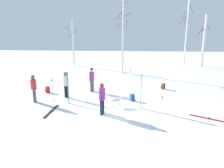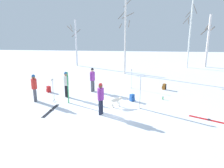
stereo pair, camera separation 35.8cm
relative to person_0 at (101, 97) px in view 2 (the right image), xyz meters
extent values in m
plane|color=white|center=(0.54, 1.00, -0.98)|extent=(60.00, 60.00, 0.00)
cylinder|color=#1E2338|center=(0.03, 0.09, -0.57)|extent=(0.16, 0.16, 0.82)
cylinder|color=#1E2338|center=(-0.03, -0.09, -0.57)|extent=(0.16, 0.16, 0.82)
cylinder|color=purple|center=(0.00, 0.00, 0.15)|extent=(0.34, 0.34, 0.62)
sphere|color=brown|center=(0.00, 0.00, 0.57)|extent=(0.22, 0.22, 0.22)
sphere|color=#B22626|center=(0.00, 0.00, 0.63)|extent=(0.21, 0.21, 0.21)
cylinder|color=purple|center=(0.07, 0.20, 0.13)|extent=(0.10, 0.10, 0.56)
cylinder|color=purple|center=(-0.07, -0.20, 0.13)|extent=(0.10, 0.10, 0.56)
cylinder|color=#4C4C56|center=(-1.22, 3.96, -0.57)|extent=(0.16, 0.16, 0.82)
cylinder|color=#4C4C56|center=(-1.13, 4.12, -0.57)|extent=(0.16, 0.16, 0.82)
cylinder|color=purple|center=(-1.18, 4.04, 0.15)|extent=(0.34, 0.34, 0.62)
sphere|color=beige|center=(-1.18, 4.04, 0.57)|extent=(0.22, 0.22, 0.22)
sphere|color=black|center=(-1.18, 4.04, 0.63)|extent=(0.21, 0.21, 0.21)
cylinder|color=purple|center=(-1.27, 3.86, 0.13)|extent=(0.10, 0.10, 0.56)
cylinder|color=purple|center=(-1.08, 4.23, 0.13)|extent=(0.10, 0.10, 0.56)
cylinder|color=#4C4C56|center=(-4.38, 1.71, -0.57)|extent=(0.16, 0.16, 0.82)
cylinder|color=#4C4C56|center=(-4.33, 1.54, -0.57)|extent=(0.16, 0.16, 0.82)
cylinder|color=red|center=(-4.36, 1.63, 0.15)|extent=(0.34, 0.34, 0.62)
sphere|color=brown|center=(-4.36, 1.63, 0.57)|extent=(0.22, 0.22, 0.22)
sphere|color=#265999|center=(-4.36, 1.63, 0.63)|extent=(0.21, 0.21, 0.21)
cylinder|color=red|center=(-4.41, 1.83, 0.13)|extent=(0.10, 0.10, 0.56)
cylinder|color=red|center=(-4.31, 1.42, 0.13)|extent=(0.10, 0.10, 0.56)
cylinder|color=black|center=(-2.58, 2.53, -0.57)|extent=(0.16, 0.16, 0.82)
cylinder|color=black|center=(-2.71, 2.66, -0.57)|extent=(0.16, 0.16, 0.82)
cylinder|color=silver|center=(-2.64, 2.60, 0.15)|extent=(0.34, 0.34, 0.62)
sphere|color=#997051|center=(-2.64, 2.60, 0.57)|extent=(0.22, 0.22, 0.22)
sphere|color=#265999|center=(-2.64, 2.60, 0.63)|extent=(0.21, 0.21, 0.21)
cylinder|color=silver|center=(-2.49, 2.45, 0.13)|extent=(0.10, 0.10, 0.56)
cylinder|color=silver|center=(-2.79, 2.74, 0.13)|extent=(0.10, 0.10, 0.56)
ellipsoid|color=beige|center=(0.69, 1.14, -0.57)|extent=(0.62, 0.51, 0.26)
sphere|color=beige|center=(0.97, 1.32, -0.51)|extent=(0.18, 0.18, 0.18)
ellipsoid|color=beige|center=(1.03, 1.35, -0.53)|extent=(0.12, 0.10, 0.06)
cylinder|color=beige|center=(0.40, 0.95, -0.49)|extent=(0.18, 0.13, 0.17)
cylinder|color=beige|center=(0.81, 1.31, -0.84)|extent=(0.07, 0.07, 0.28)
cylinder|color=beige|center=(0.90, 1.18, -0.84)|extent=(0.07, 0.07, 0.28)
cylinder|color=beige|center=(0.48, 1.10, -0.84)|extent=(0.07, 0.07, 0.28)
cylinder|color=beige|center=(0.57, 0.97, -0.84)|extent=(0.07, 0.07, 0.28)
cube|color=green|center=(-2.21, 1.52, -0.06)|extent=(0.03, 0.11, 1.84)
cube|color=green|center=(-2.21, 1.52, 0.90)|extent=(0.02, 0.06, 0.10)
cube|color=green|center=(-2.21, 1.58, -0.06)|extent=(0.03, 0.11, 1.84)
cube|color=green|center=(-2.21, 1.58, 0.90)|extent=(0.02, 0.06, 0.10)
cube|color=black|center=(2.08, 1.01, -0.06)|extent=(0.02, 0.17, 1.84)
cube|color=black|center=(2.08, 1.01, 0.90)|extent=(0.02, 0.06, 0.10)
cube|color=black|center=(2.08, 0.95, -0.06)|extent=(0.02, 0.17, 1.84)
cube|color=black|center=(2.08, 0.95, 0.90)|extent=(0.02, 0.06, 0.10)
cube|color=red|center=(5.39, -0.27, -0.97)|extent=(1.63, 0.94, 0.02)
cube|color=#333338|center=(5.44, -0.30, -0.95)|extent=(0.14, 0.11, 0.03)
cube|color=red|center=(5.44, -0.19, -0.97)|extent=(1.63, 0.94, 0.02)
cube|color=#333338|center=(5.49, -0.21, -0.95)|extent=(0.14, 0.11, 0.03)
cube|color=black|center=(-2.78, 0.21, -0.97)|extent=(0.20, 1.95, 0.02)
cube|color=#333338|center=(-2.78, 0.26, -0.95)|extent=(0.07, 0.12, 0.03)
cube|color=black|center=(-2.88, 0.22, -0.97)|extent=(0.20, 1.95, 0.02)
cube|color=#333338|center=(-2.88, 0.27, -0.95)|extent=(0.07, 0.12, 0.03)
cylinder|color=#B2B2BC|center=(1.58, 5.11, -0.29)|extent=(0.02, 0.10, 1.37)
cylinder|color=black|center=(1.58, 5.11, 0.44)|extent=(0.04, 0.04, 0.10)
cylinder|color=black|center=(1.58, 5.11, -0.91)|extent=(0.07, 0.07, 0.01)
cylinder|color=#B2B2BC|center=(1.58, 4.96, -0.29)|extent=(0.02, 0.10, 1.37)
cylinder|color=black|center=(1.58, 4.96, 0.44)|extent=(0.04, 0.04, 0.10)
cylinder|color=black|center=(1.58, 4.96, -0.91)|extent=(0.07, 0.07, 0.01)
cylinder|color=#B2B2BC|center=(-3.20, 1.78, -0.31)|extent=(0.02, 0.10, 1.34)
cylinder|color=black|center=(-3.20, 1.78, 0.41)|extent=(0.04, 0.04, 0.10)
cylinder|color=black|center=(-3.20, 1.78, -0.91)|extent=(0.07, 0.07, 0.01)
cylinder|color=#B2B2BC|center=(-3.20, 1.61, -0.31)|extent=(0.02, 0.10, 1.34)
cylinder|color=black|center=(-3.20, 1.61, 0.41)|extent=(0.04, 0.04, 0.10)
cylinder|color=black|center=(-3.20, 1.61, -0.91)|extent=(0.07, 0.07, 0.01)
cube|color=#1E4C99|center=(1.65, 2.22, -0.76)|extent=(0.33, 0.32, 0.44)
cube|color=#1E4C99|center=(1.73, 2.13, -0.83)|extent=(0.18, 0.18, 0.20)
cube|color=black|center=(1.51, 2.26, -0.76)|extent=(0.04, 0.04, 0.37)
cube|color=black|center=(1.62, 2.36, -0.76)|extent=(0.04, 0.04, 0.37)
cube|color=#99591E|center=(4.03, 4.99, -0.76)|extent=(0.30, 0.32, 0.44)
cube|color=#99591E|center=(3.91, 5.05, -0.83)|extent=(0.14, 0.20, 0.20)
cube|color=black|center=(4.16, 5.00, -0.76)|extent=(0.04, 0.04, 0.37)
cube|color=black|center=(4.10, 4.87, -0.76)|extent=(0.04, 0.04, 0.37)
cube|color=red|center=(-4.26, 3.58, -0.76)|extent=(0.33, 0.32, 0.44)
cube|color=red|center=(-4.34, 3.48, -0.83)|extent=(0.19, 0.17, 0.20)
cube|color=black|center=(-4.25, 3.72, -0.76)|extent=(0.04, 0.04, 0.37)
cube|color=black|center=(-4.14, 3.63, -0.76)|extent=(0.04, 0.04, 0.37)
cylinder|color=green|center=(3.61, 2.68, -0.89)|extent=(0.07, 0.07, 0.19)
cylinder|color=black|center=(3.61, 2.68, -0.78)|extent=(0.05, 0.05, 0.02)
cylinder|color=silver|center=(-4.98, 14.38, 1.70)|extent=(0.19, 0.19, 5.36)
cylinder|color=brown|center=(-5.08, 14.89, 2.83)|extent=(1.08, 0.28, 0.92)
cylinder|color=brown|center=(-5.51, 13.90, 3.35)|extent=(1.02, 1.14, 0.67)
cylinder|color=brown|center=(-5.44, 14.14, 3.59)|extent=(0.56, 0.98, 0.51)
cylinder|color=silver|center=(0.91, 10.35, 2.70)|extent=(0.16, 0.16, 7.37)
cylinder|color=brown|center=(1.24, 10.40, 3.82)|extent=(0.17, 0.72, 0.64)
cylinder|color=brown|center=(0.55, 10.66, 4.64)|extent=(0.68, 0.78, 0.80)
cylinder|color=brown|center=(0.44, 10.43, 3.64)|extent=(0.21, 0.96, 0.45)
cylinder|color=brown|center=(1.11, 10.93, 4.58)|extent=(1.19, 0.46, 0.57)
cylinder|color=brown|center=(1.13, 10.79, 5.76)|extent=(0.94, 0.51, 0.84)
cylinder|color=white|center=(7.96, 14.38, 2.89)|extent=(0.16, 0.16, 7.75)
cylinder|color=brown|center=(7.63, 14.70, 4.89)|extent=(0.69, 0.71, 0.65)
cylinder|color=brown|center=(7.65, 14.88, 4.40)|extent=(1.05, 0.69, 1.08)
cylinder|color=brown|center=(8.19, 14.11, 5.38)|extent=(0.62, 0.54, 0.93)
cylinder|color=brown|center=(7.67, 14.41, 4.20)|extent=(0.12, 0.62, 0.75)
cylinder|color=silver|center=(10.17, 14.92, 1.97)|extent=(0.26, 0.26, 5.89)
cylinder|color=brown|center=(10.52, 15.01, 3.35)|extent=(0.27, 0.78, 0.49)
cylinder|color=brown|center=(9.98, 15.17, 3.57)|extent=(0.59, 0.47, 0.66)
cylinder|color=brown|center=(10.02, 15.51, 3.20)|extent=(1.25, 0.40, 1.09)
camera|label=1|loc=(1.19, -10.35, 3.48)|focal=33.79mm
camera|label=2|loc=(1.55, -10.32, 3.48)|focal=33.79mm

